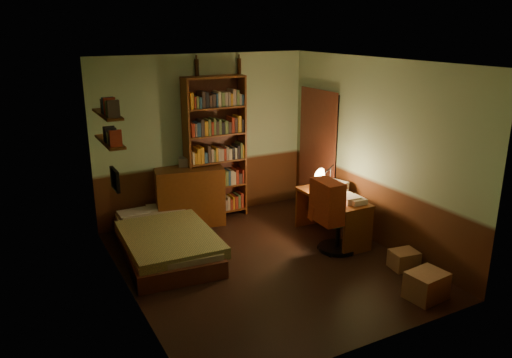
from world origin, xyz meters
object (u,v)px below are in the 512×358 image
cardboard_box_b (404,260)px  bed (164,232)px  mini_stereo (186,162)px  desk (332,217)px  cardboard_box_a (426,285)px  bookshelf (215,149)px  desk_lamp (330,175)px  dresser (190,196)px  office_chair (339,215)px

cardboard_box_b → bed: bearing=143.6°
mini_stereo → desk: bearing=-27.2°
bed → cardboard_box_b: (2.57, -1.90, -0.18)m
desk → cardboard_box_a: (-0.05, -1.89, -0.17)m
desk → cardboard_box_b: desk is taller
bookshelf → desk_lamp: 1.87m
dresser → cardboard_box_a: dresser is taller
bed → cardboard_box_b: 3.20m
bed → mini_stereo: bearing=58.5°
bookshelf → cardboard_box_b: bearing=-63.0°
desk → cardboard_box_b: 1.26m
dresser → desk_lamp: (1.71, -1.32, 0.45)m
desk_lamp → cardboard_box_a: size_ratio=1.19×
bed → mini_stereo: 1.36m
bookshelf → cardboard_box_a: bookshelf is taller
desk_lamp → bookshelf: bearing=124.0°
mini_stereo → desk_lamp: 2.22m
office_chair → cardboard_box_b: bearing=-60.6°
dresser → bookshelf: size_ratio=0.45×
mini_stereo → bookshelf: size_ratio=0.11×
bed → mini_stereo: (0.70, 0.94, 0.68)m
desk_lamp → cardboard_box_a: (-0.13, -2.08, -0.75)m
mini_stereo → desk_lamp: bearing=-22.4°
dresser → cardboard_box_a: (1.57, -3.39, -0.30)m
cardboard_box_a → dresser: bearing=114.9°
dresser → bed: bearing=-118.3°
mini_stereo → desk: mini_stereo is taller
desk_lamp → cardboard_box_b: bearing=-89.7°
mini_stereo → bookshelf: bearing=13.2°
bookshelf → cardboard_box_b: (1.40, -2.80, -1.02)m
dresser → desk: (1.63, -1.50, -0.13)m
dresser → bookshelf: (0.49, 0.08, 0.68)m
bed → office_chair: office_chair is taller
bookshelf → mini_stereo: bearing=175.6°
mini_stereo → cardboard_box_a: size_ratio=0.57×
desk_lamp → office_chair: desk_lamp is taller
bed → bookshelf: bearing=42.8°
desk → desk_lamp: size_ratio=2.41×
mini_stereo → cardboard_box_b: 3.51m
desk → desk_lamp: bearing=66.4°
cardboard_box_a → desk: bearing=88.4°
dresser → mini_stereo: bearing=93.9°
dresser → mini_stereo: mini_stereo is taller
desk_lamp → cardboard_box_b: size_ratio=1.53×
cardboard_box_a → cardboard_box_b: cardboard_box_a is taller
office_chair → desk: bearing=67.5°
mini_stereo → cardboard_box_b: size_ratio=0.73×
cardboard_box_a → cardboard_box_b: (0.31, 0.68, -0.04)m
bed → cardboard_box_a: bearing=-43.4°
bookshelf → office_chair: (0.97, -1.96, -0.62)m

